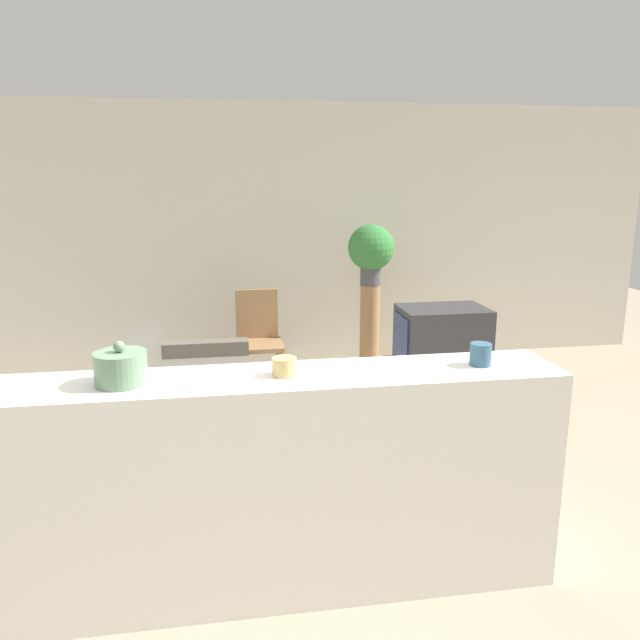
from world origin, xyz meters
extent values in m
plane|color=tan|center=(0.00, 0.00, 0.00)|extent=(14.00, 14.00, 0.00)
cube|color=beige|center=(0.00, 3.43, 1.35)|extent=(9.00, 0.06, 2.70)
cube|color=#605B51|center=(-0.47, 1.32, 0.22)|extent=(0.94, 1.95, 0.45)
cube|color=#605B51|center=(-0.84, 1.32, 0.61)|extent=(0.20, 1.95, 0.32)
cube|color=#605B51|center=(-0.47, 0.43, 0.29)|extent=(0.94, 0.16, 0.57)
cube|color=#605B51|center=(-0.47, 2.22, 0.29)|extent=(0.94, 0.16, 0.57)
cube|color=#9E754C|center=(1.57, 1.66, 0.23)|extent=(0.86, 0.57, 0.45)
cube|color=#333338|center=(1.57, 1.66, 0.69)|extent=(0.71, 0.49, 0.47)
cube|color=navy|center=(1.22, 1.66, 0.69)|extent=(0.02, 0.40, 0.36)
cube|color=#9E754C|center=(0.11, 2.49, 0.44)|extent=(0.44, 0.44, 0.04)
cube|color=#9E754C|center=(0.11, 2.70, 0.69)|extent=(0.40, 0.04, 0.47)
cylinder|color=#9E754C|center=(-0.08, 2.30, 0.21)|extent=(0.04, 0.04, 0.42)
cylinder|color=#9E754C|center=(0.30, 2.30, 0.21)|extent=(0.04, 0.04, 0.42)
cylinder|color=#9E754C|center=(-0.08, 2.68, 0.21)|extent=(0.04, 0.04, 0.42)
cylinder|color=#9E754C|center=(0.30, 2.68, 0.21)|extent=(0.04, 0.04, 0.42)
cylinder|color=#9E754C|center=(1.24, 2.79, 0.46)|extent=(0.19, 0.19, 0.92)
cylinder|color=#4C4C51|center=(1.24, 2.79, 1.01)|extent=(0.20, 0.20, 0.18)
sphere|color=#38843D|center=(1.24, 2.79, 1.29)|extent=(0.45, 0.45, 0.45)
cube|color=white|center=(0.00, -0.39, 0.55)|extent=(2.69, 0.44, 1.10)
cylinder|color=gray|center=(-0.68, -0.39, 1.17)|extent=(0.23, 0.23, 0.14)
sphere|color=gray|center=(-0.68, -0.39, 1.27)|extent=(0.05, 0.05, 0.05)
cylinder|color=tan|center=(0.04, -0.39, 1.14)|extent=(0.11, 0.11, 0.08)
cylinder|color=#335B75|center=(0.99, -0.39, 1.15)|extent=(0.10, 0.10, 0.11)
camera|label=1|loc=(-0.24, -3.10, 2.00)|focal=35.00mm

